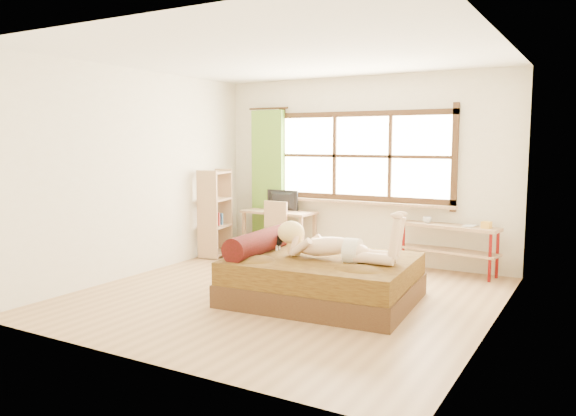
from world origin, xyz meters
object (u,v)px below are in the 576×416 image
Objects in this scene: woman at (334,233)px; bookshelf at (215,213)px; pipe_shelf at (450,238)px; bed at (319,277)px; kitten at (272,240)px; chair at (272,228)px; desk at (279,217)px.

bookshelf is (-2.69, 1.44, -0.11)m from woman.
pipe_shelf is at bearing -1.16° from bookshelf.
pipe_shelf is at bearing 60.84° from bed.
pipe_shelf is (1.61, 1.92, -0.12)m from kitten.
bed is 1.56× the size of bookshelf.
chair is (-1.75, 1.58, -0.29)m from woman.
desk is at bearing 114.27° from kitten.
bookshelf reaches higher than desk.
chair is at bearing 133.55° from woman.
bed is at bearing -105.20° from pipe_shelf.
woman is 1.56× the size of chair.
desk is 0.98m from bookshelf.
pipe_shelf is (2.49, 0.49, -0.01)m from chair.
pipe_shelf is (2.59, 0.12, -0.13)m from desk.
woman is 1.01× the size of pipe_shelf.
woman reaches higher than pipe_shelf.
bed is 7.05× the size of kitten.
pipe_shelf is at bearing 4.32° from desk.
woman is (0.20, -0.05, 0.52)m from bed.
kitten is 0.22× the size of bookshelf.
bookshelf is (-0.94, -0.14, 0.19)m from chair.
bed is at bearing -40.82° from bookshelf.
woman reaches higher than chair.
desk is 0.40m from chair.
woman is 3.05m from bookshelf.
kitten is 1.69m from chair.
desk is 1.29× the size of chair.
bookshelf is at bearing 140.30° from kitten.
bed is at bearing 162.57° from woman.
chair reaches higher than desk.
chair is at bearing -159.26° from pipe_shelf.
chair is (-0.88, 1.43, -0.12)m from kitten.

